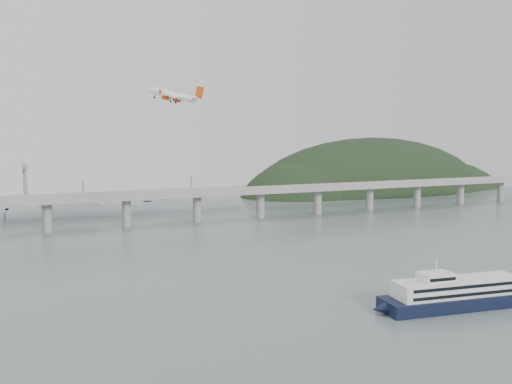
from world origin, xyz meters
name	(u,v)px	position (x,y,z in m)	size (l,w,h in m)	color
ground	(318,304)	(0.00, 0.00, 0.00)	(900.00, 900.00, 0.00)	#556362
bridge	(168,199)	(-1.15, 200.00, 17.65)	(800.00, 22.00, 23.90)	gray
headland	(382,207)	(285.18, 331.75, -19.34)	(365.00, 155.00, 156.00)	black
ferry	(457,294)	(43.18, -24.13, 4.85)	(94.62, 25.63, 17.88)	black
airliner	(174,95)	(-25.59, 95.41, 81.01)	(25.83, 27.70, 9.85)	white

